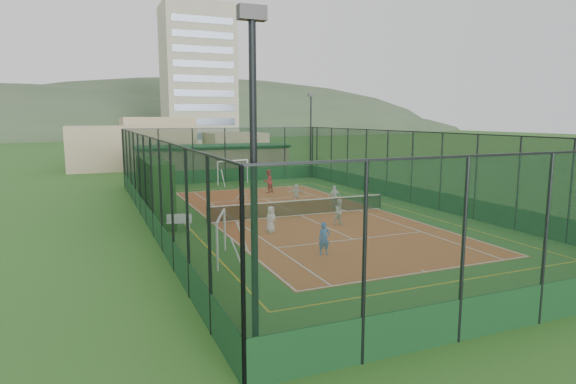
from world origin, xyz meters
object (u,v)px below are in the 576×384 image
object	(u,v)px
futsal_goal_far	(233,172)
child_near_right	(340,212)
floodlight_ne	(311,136)
child_far_back	(296,193)
clubhouse	(212,161)
apartment_tower	(198,76)
coach	(268,181)
floodlight_sw	(254,203)
child_near_left	(271,219)
child_far_right	(334,197)
child_far_left	(242,196)
futsal_goal_near	(221,238)
child_near_mid	(324,238)
white_bench	(175,222)

from	to	relation	value
futsal_goal_far	child_near_right	distance (m)	18.42
floodlight_ne	child_far_back	world-z (taller)	floodlight_ne
clubhouse	apartment_tower	bearing A→B (deg)	78.69
floodlight_ne	coach	size ratio (longest dim) A/B	4.44
apartment_tower	child_far_back	bearing A→B (deg)	-97.55
floodlight_sw	clubhouse	world-z (taller)	floodlight_sw
child_near_left	child_far_right	world-z (taller)	child_far_right
child_near_left	coach	size ratio (longest dim) A/B	0.75
child_far_left	child_far_right	distance (m)	6.27
futsal_goal_near	child_near_mid	distance (m)	4.47
child_near_left	child_far_right	bearing A→B (deg)	7.70
child_far_back	child_near_left	bearing A→B (deg)	68.07
child_far_back	floodlight_sw	bearing A→B (deg)	73.80
futsal_goal_near	child_far_left	distance (m)	12.53
white_bench	child_near_left	size ratio (longest dim) A/B	1.23
white_bench	futsal_goal_far	size ratio (longest dim) A/B	0.52
futsal_goal_near	futsal_goal_far	xyz separation A→B (m)	(7.08, 22.41, 0.09)
apartment_tower	coach	size ratio (longest dim) A/B	16.15
child_near_left	child_far_back	world-z (taller)	child_near_left
floodlight_sw	futsal_goal_far	bearing A→B (deg)	74.56
white_bench	child_near_right	xyz separation A→B (m)	(8.76, -2.16, 0.25)
child_far_back	futsal_goal_far	bearing A→B (deg)	-71.70
floodlight_ne	futsal_goal_far	bearing A→B (deg)	-170.12
clubhouse	child_near_right	bearing A→B (deg)	-87.83
child_far_right	floodlight_sw	bearing A→B (deg)	58.80
clubhouse	child_far_left	size ratio (longest dim) A/B	11.24
futsal_goal_near	child_far_back	world-z (taller)	futsal_goal_near
child_near_mid	futsal_goal_far	bearing A→B (deg)	92.01
child_near_right	coach	bearing A→B (deg)	87.13
floodlight_sw	white_bench	xyz separation A→B (m)	(0.80, 15.49, -3.64)
apartment_tower	child_near_mid	world-z (taller)	apartment_tower
child_near_left	clubhouse	bearing A→B (deg)	53.77
white_bench	floodlight_ne	bearing A→B (deg)	62.78
clubhouse	coach	distance (m)	12.94
child_near_left	coach	world-z (taller)	coach
clubhouse	child_far_back	distance (m)	17.54
floodlight_sw	child_near_mid	size ratio (longest dim) A/B	5.74
child_near_right	child_far_left	world-z (taller)	child_near_right
futsal_goal_near	child_far_right	xyz separation A→B (m)	(9.93, 8.48, -0.19)
child_far_back	coach	size ratio (longest dim) A/B	0.68
child_far_right	futsal_goal_near	bearing A→B (deg)	42.43
child_near_right	child_far_right	size ratio (longest dim) A/B	0.95
coach	white_bench	bearing A→B (deg)	17.14
floodlight_sw	child_near_left	xyz separation A→B (m)	(5.37, 13.15, -3.42)
child_far_back	child_near_right	bearing A→B (deg)	94.15
white_bench	futsal_goal_far	xyz separation A→B (m)	(7.97, 16.24, 0.58)
floodlight_sw	child_near_left	distance (m)	14.61
floodlight_ne	child_far_back	distance (m)	14.28
child_near_left	child_far_left	size ratio (longest dim) A/B	1.03
clubhouse	child_far_right	bearing A→B (deg)	-81.75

